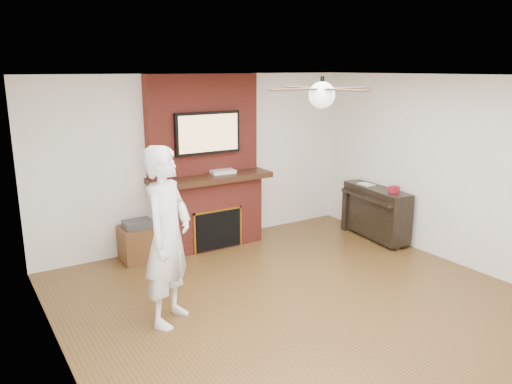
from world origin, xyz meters
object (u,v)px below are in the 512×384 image
fireplace (207,179)px  piano (376,211)px  person (168,237)px  side_table (139,242)px

fireplace → piano: size_ratio=1.98×
fireplace → person: bearing=-126.5°
side_table → person: bearing=-97.7°
fireplace → piano: 2.63m
person → piano: size_ratio=1.47×
person → side_table: 1.96m
fireplace → piano: bearing=-26.2°
person → piano: (3.70, 0.76, -0.49)m
side_table → piano: 3.57m
fireplace → person: 2.35m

